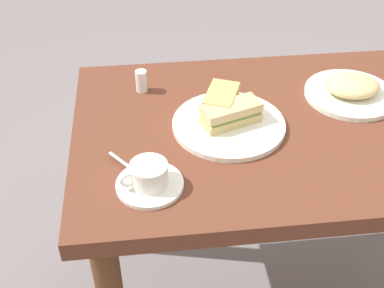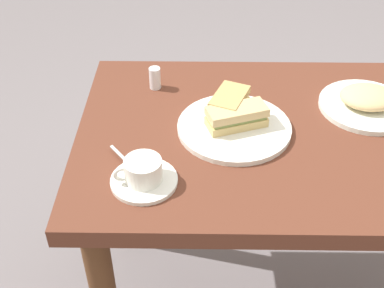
# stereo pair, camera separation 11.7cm
# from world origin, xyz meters

# --- Properties ---
(dining_table) EXTENTS (1.14, 0.69, 0.74)m
(dining_table) POSITION_xyz_m (0.00, 0.00, 0.63)
(dining_table) COLOR brown
(dining_table) RESTS_ON ground_plane
(sandwich_plate) EXTENTS (0.29, 0.29, 0.01)m
(sandwich_plate) POSITION_xyz_m (-0.18, 0.00, 0.75)
(sandwich_plate) COLOR white
(sandwich_plate) RESTS_ON dining_table
(sandwich_front) EXTENTS (0.16, 0.11, 0.05)m
(sandwich_front) POSITION_xyz_m (-0.17, -0.00, 0.78)
(sandwich_front) COLOR #D7B870
(sandwich_front) RESTS_ON sandwich_plate
(sandwich_back) EXTENTS (0.11, 0.14, 0.05)m
(sandwich_back) POSITION_xyz_m (-0.19, 0.06, 0.78)
(sandwich_back) COLOR tan
(sandwich_back) RESTS_ON sandwich_plate
(coffee_saucer) EXTENTS (0.15, 0.15, 0.01)m
(coffee_saucer) POSITION_xyz_m (-0.39, -0.20, 0.75)
(coffee_saucer) COLOR white
(coffee_saucer) RESTS_ON dining_table
(coffee_cup) EXTENTS (0.11, 0.08, 0.05)m
(coffee_cup) POSITION_xyz_m (-0.39, -0.20, 0.78)
(coffee_cup) COLOR white
(coffee_cup) RESTS_ON coffee_saucer
(spoon) EXTENTS (0.07, 0.08, 0.01)m
(spoon) POSITION_xyz_m (-0.43, -0.14, 0.76)
(spoon) COLOR silver
(spoon) RESTS_ON coffee_saucer
(side_plate) EXTENTS (0.25, 0.25, 0.01)m
(side_plate) POSITION_xyz_m (0.18, 0.10, 0.75)
(side_plate) COLOR white
(side_plate) RESTS_ON dining_table
(side_food_pile) EXTENTS (0.15, 0.12, 0.04)m
(side_food_pile) POSITION_xyz_m (0.18, 0.10, 0.78)
(side_food_pile) COLOR #DFBA7D
(side_food_pile) RESTS_ON side_plate
(salt_shaker) EXTENTS (0.03, 0.03, 0.06)m
(salt_shaker) POSITION_xyz_m (-0.39, 0.20, 0.77)
(salt_shaker) COLOR silver
(salt_shaker) RESTS_ON dining_table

